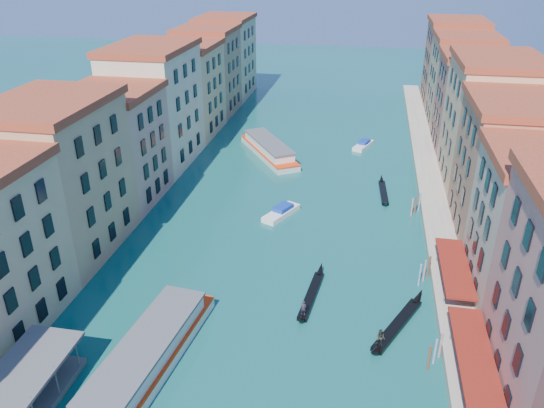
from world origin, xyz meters
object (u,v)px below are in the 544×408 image
(vaporetto_near, at_px, (147,356))
(vaporetto_far, at_px, (269,149))
(gondola_right, at_px, (397,324))
(gondola_fore, at_px, (311,294))

(vaporetto_near, height_order, vaporetto_far, vaporetto_near)
(vaporetto_near, xyz_separation_m, gondola_right, (23.23, 10.07, -0.91))
(vaporetto_near, distance_m, gondola_right, 25.34)
(gondola_right, bearing_deg, vaporetto_far, 141.65)
(vaporetto_near, relative_size, gondola_right, 1.76)
(gondola_fore, bearing_deg, gondola_right, -15.72)
(vaporetto_far, height_order, gondola_fore, vaporetto_far)
(vaporetto_far, bearing_deg, vaporetto_near, -123.30)
(vaporetto_near, bearing_deg, gondola_right, 29.73)
(vaporetto_far, bearing_deg, gondola_fore, -105.70)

